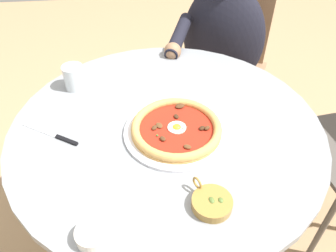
{
  "coord_description": "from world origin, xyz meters",
  "views": [
    {
      "loc": [
        0.79,
        -0.07,
        1.48
      ],
      "look_at": [
        -0.01,
        0.01,
        0.75
      ],
      "focal_mm": 36.22,
      "sensor_mm": 36.0,
      "label": 1
    }
  ],
  "objects_px": {
    "water_glass": "(74,79)",
    "steak_knife": "(57,137)",
    "dining_table": "(167,159)",
    "olive_pan": "(212,203)",
    "ramekin_capers": "(93,235)",
    "pizza_on_plate": "(176,129)",
    "cafe_chair_diner": "(227,54)",
    "diner_person": "(218,72)"
  },
  "relations": [
    {
      "from": "ramekin_capers",
      "to": "dining_table",
      "type": "bearing_deg",
      "value": 151.11
    },
    {
      "from": "water_glass",
      "to": "steak_knife",
      "type": "relative_size",
      "value": 0.46
    },
    {
      "from": "water_glass",
      "to": "steak_knife",
      "type": "bearing_deg",
      "value": -6.74
    },
    {
      "from": "cafe_chair_diner",
      "to": "pizza_on_plate",
      "type": "bearing_deg",
      "value": -24.72
    },
    {
      "from": "steak_knife",
      "to": "ramekin_capers",
      "type": "relative_size",
      "value": 2.37
    },
    {
      "from": "dining_table",
      "to": "water_glass",
      "type": "bearing_deg",
      "value": -127.93
    },
    {
      "from": "steak_knife",
      "to": "cafe_chair_diner",
      "type": "relative_size",
      "value": 0.21
    },
    {
      "from": "dining_table",
      "to": "ramekin_capers",
      "type": "distance_m",
      "value": 0.46
    },
    {
      "from": "dining_table",
      "to": "ramekin_capers",
      "type": "xyz_separation_m",
      "value": [
        0.37,
        -0.2,
        0.18
      ]
    },
    {
      "from": "pizza_on_plate",
      "to": "steak_knife",
      "type": "height_order",
      "value": "pizza_on_plate"
    },
    {
      "from": "olive_pan",
      "to": "steak_knife",
      "type": "bearing_deg",
      "value": -124.67
    },
    {
      "from": "dining_table",
      "to": "diner_person",
      "type": "relative_size",
      "value": 0.85
    },
    {
      "from": "water_glass",
      "to": "diner_person",
      "type": "xyz_separation_m",
      "value": [
        -0.4,
        0.63,
        -0.27
      ]
    },
    {
      "from": "dining_table",
      "to": "water_glass",
      "type": "height_order",
      "value": "water_glass"
    },
    {
      "from": "cafe_chair_diner",
      "to": "ramekin_capers",
      "type": "bearing_deg",
      "value": -27.89
    },
    {
      "from": "pizza_on_plate",
      "to": "ramekin_capers",
      "type": "bearing_deg",
      "value": -34.81
    },
    {
      "from": "water_glass",
      "to": "steak_knife",
      "type": "height_order",
      "value": "water_glass"
    },
    {
      "from": "olive_pan",
      "to": "cafe_chair_diner",
      "type": "relative_size",
      "value": 0.13
    },
    {
      "from": "ramekin_capers",
      "to": "diner_person",
      "type": "relative_size",
      "value": 0.07
    },
    {
      "from": "pizza_on_plate",
      "to": "ramekin_capers",
      "type": "relative_size",
      "value": 4.06
    },
    {
      "from": "water_glass",
      "to": "ramekin_capers",
      "type": "distance_m",
      "value": 0.62
    },
    {
      "from": "olive_pan",
      "to": "ramekin_capers",
      "type": "bearing_deg",
      "value": -78.05
    },
    {
      "from": "pizza_on_plate",
      "to": "ramekin_capers",
      "type": "distance_m",
      "value": 0.41
    },
    {
      "from": "water_glass",
      "to": "pizza_on_plate",
      "type": "bearing_deg",
      "value": 50.36
    },
    {
      "from": "water_glass",
      "to": "olive_pan",
      "type": "xyz_separation_m",
      "value": [
        0.55,
        0.39,
        -0.02
      ]
    },
    {
      "from": "water_glass",
      "to": "olive_pan",
      "type": "bearing_deg",
      "value": 35.29
    },
    {
      "from": "cafe_chair_diner",
      "to": "steak_knife",
      "type": "bearing_deg",
      "value": -42.94
    },
    {
      "from": "dining_table",
      "to": "steak_knife",
      "type": "relative_size",
      "value": 5.23
    },
    {
      "from": "steak_knife",
      "to": "diner_person",
      "type": "height_order",
      "value": "diner_person"
    },
    {
      "from": "ramekin_capers",
      "to": "olive_pan",
      "type": "distance_m",
      "value": 0.29
    },
    {
      "from": "olive_pan",
      "to": "diner_person",
      "type": "xyz_separation_m",
      "value": [
        -0.94,
        0.24,
        -0.25
      ]
    },
    {
      "from": "dining_table",
      "to": "cafe_chair_diner",
      "type": "xyz_separation_m",
      "value": [
        -0.77,
        0.4,
        -0.05
      ]
    },
    {
      "from": "water_glass",
      "to": "steak_knife",
      "type": "distance_m",
      "value": 0.26
    },
    {
      "from": "olive_pan",
      "to": "cafe_chair_diner",
      "type": "bearing_deg",
      "value": 163.72
    },
    {
      "from": "dining_table",
      "to": "olive_pan",
      "type": "relative_size",
      "value": 8.28
    },
    {
      "from": "dining_table",
      "to": "ramekin_capers",
      "type": "bearing_deg",
      "value": -28.89
    },
    {
      "from": "steak_knife",
      "to": "olive_pan",
      "type": "height_order",
      "value": "olive_pan"
    },
    {
      "from": "ramekin_capers",
      "to": "cafe_chair_diner",
      "type": "relative_size",
      "value": 0.09
    },
    {
      "from": "ramekin_capers",
      "to": "steak_knife",
      "type": "bearing_deg",
      "value": -159.54
    },
    {
      "from": "ramekin_capers",
      "to": "diner_person",
      "type": "xyz_separation_m",
      "value": [
        -1.0,
        0.53,
        -0.25
      ]
    },
    {
      "from": "steak_knife",
      "to": "diner_person",
      "type": "bearing_deg",
      "value": 134.7
    },
    {
      "from": "olive_pan",
      "to": "cafe_chair_diner",
      "type": "xyz_separation_m",
      "value": [
        -1.08,
        0.31,
        -0.22
      ]
    }
  ]
}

